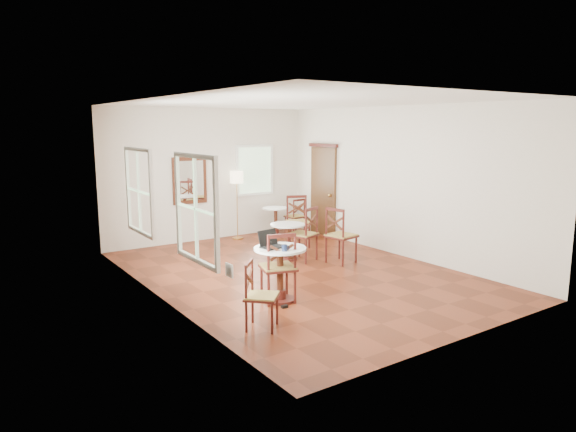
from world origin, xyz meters
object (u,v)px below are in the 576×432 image
object	(u,v)px
mouse	(283,247)
power_adapter	(284,307)
cafe_table_back	(276,218)
chair_mid_b	(340,235)
chair_back_a	(295,216)
floor_lamp	(237,182)
cafe_table_near	(280,268)
chair_mid_a	(304,234)
cafe_table_mid	(288,238)
water_glass	(269,242)
chair_back_b	(298,221)
chair_near_b	(260,296)
chair_near_a	(278,267)
laptop	(271,243)
navy_mug	(285,248)

from	to	relation	value
mouse	power_adapter	distance (m)	0.86
cafe_table_back	chair_mid_b	world-z (taller)	chair_mid_b
chair_back_a	floor_lamp	distance (m)	1.74
floor_lamp	cafe_table_near	bearing A→B (deg)	-110.75
cafe_table_back	mouse	size ratio (longest dim) A/B	6.97
power_adapter	chair_mid_a	bearing A→B (deg)	47.94
cafe_table_near	chair_mid_a	distance (m)	2.40
cafe_table_mid	chair_mid_b	bearing A→B (deg)	-48.16
cafe_table_mid	water_glass	world-z (taller)	water_glass
cafe_table_mid	power_adapter	world-z (taller)	cafe_table_mid
chair_back_b	chair_near_b	bearing A→B (deg)	-105.56
chair_back_a	mouse	xyz separation A→B (m)	(-3.03, -3.98, 0.41)
floor_lamp	chair_near_a	bearing A→B (deg)	-111.08
cafe_table_back	laptop	distance (m)	4.76
cafe_table_back	chair_mid_a	size ratio (longest dim) A/B	0.63
navy_mug	chair_near_b	bearing A→B (deg)	-144.88
cafe_table_near	chair_back_a	size ratio (longest dim) A/B	0.95
chair_back_a	water_glass	world-z (taller)	water_glass
chair_near_b	chair_mid_b	xyz separation A→B (m)	(2.97, 1.92, 0.10)
chair_mid_b	chair_back_b	bearing A→B (deg)	-16.83
cafe_table_near	chair_back_b	xyz separation A→B (m)	(2.33, 2.80, 0.04)
chair_near_b	floor_lamp	bearing A→B (deg)	18.41
floor_lamp	navy_mug	bearing A→B (deg)	-110.52
cafe_table_back	chair_near_a	xyz separation A→B (m)	(-2.58, -4.04, 0.12)
chair_back_a	mouse	world-z (taller)	chair_back_a
chair_mid_b	water_glass	distance (m)	2.48
laptop	power_adapter	size ratio (longest dim) A/B	3.96
navy_mug	cafe_table_back	bearing A→B (deg)	58.45
chair_near_a	mouse	world-z (taller)	chair_near_a
cafe_table_back	chair_back_b	xyz separation A→B (m)	(-0.23, -1.24, 0.13)
cafe_table_mid	chair_near_a	size ratio (longest dim) A/B	0.67
power_adapter	chair_near_b	bearing A→B (deg)	-146.70
chair_mid_b	mouse	size ratio (longest dim) A/B	11.30
cafe_table_mid	chair_back_b	distance (m)	1.20
chair_near_a	mouse	size ratio (longest dim) A/B	11.15
chair_back_a	chair_back_b	xyz separation A→B (m)	(-0.72, -1.11, 0.12)
floor_lamp	power_adapter	xyz separation A→B (m)	(-1.71, -4.49, -1.32)
chair_mid_b	power_adapter	world-z (taller)	chair_mid_b
mouse	cafe_table_back	bearing A→B (deg)	67.65
cafe_table_mid	chair_mid_a	xyz separation A→B (m)	(0.21, -0.25, 0.09)
cafe_table_mid	chair_near_a	bearing A→B (deg)	-127.57
chair_back_a	water_glass	size ratio (longest dim) A/B	7.96
chair_back_a	navy_mug	size ratio (longest dim) A/B	7.25
chair_mid_a	floor_lamp	world-z (taller)	floor_lamp
chair_mid_b	chair_back_a	xyz separation A→B (m)	(0.88, 2.73, -0.11)
mouse	power_adapter	size ratio (longest dim) A/B	0.99
chair_mid_a	laptop	bearing A→B (deg)	20.18
chair_mid_b	navy_mug	bearing A→B (deg)	110.88
cafe_table_near	water_glass	bearing A→B (deg)	110.91
mouse	power_adapter	bearing A→B (deg)	-110.43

